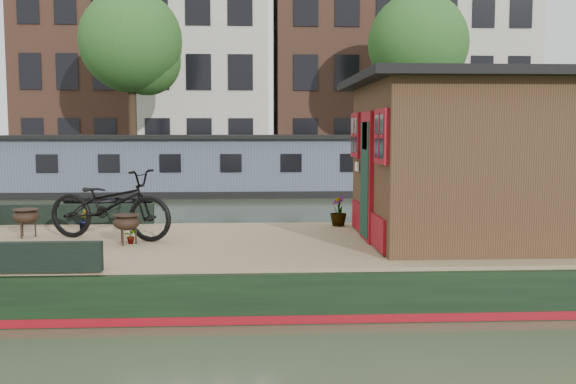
{
  "coord_description": "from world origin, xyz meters",
  "views": [
    {
      "loc": [
        -1.24,
        -9.34,
        2.28
      ],
      "look_at": [
        -0.72,
        0.5,
        1.33
      ],
      "focal_mm": 40.0,
      "sensor_mm": 36.0,
      "label": 1
    }
  ],
  "objects_px": {
    "potted_plant_a": "(130,232)",
    "dinghy": "(110,197)",
    "cabin": "(485,157)",
    "brazier_front": "(26,223)",
    "bicycle": "(110,204)",
    "brazier_rear": "(127,229)"
  },
  "relations": [
    {
      "from": "potted_plant_a",
      "to": "dinghy",
      "type": "relative_size",
      "value": 0.13
    },
    {
      "from": "cabin",
      "to": "brazier_front",
      "type": "bearing_deg",
      "value": 175.46
    },
    {
      "from": "bicycle",
      "to": "potted_plant_a",
      "type": "relative_size",
      "value": 5.61
    },
    {
      "from": "bicycle",
      "to": "brazier_front",
      "type": "xyz_separation_m",
      "value": [
        -1.33,
        0.26,
        -0.31
      ]
    },
    {
      "from": "brazier_rear",
      "to": "potted_plant_a",
      "type": "bearing_deg",
      "value": 25.68
    },
    {
      "from": "potted_plant_a",
      "to": "brazier_front",
      "type": "height_order",
      "value": "brazier_front"
    },
    {
      "from": "potted_plant_a",
      "to": "brazier_front",
      "type": "bearing_deg",
      "value": 158.31
    },
    {
      "from": "potted_plant_a",
      "to": "brazier_rear",
      "type": "distance_m",
      "value": 0.06
    },
    {
      "from": "brazier_front",
      "to": "brazier_rear",
      "type": "relative_size",
      "value": 1.01
    },
    {
      "from": "bicycle",
      "to": "brazier_rear",
      "type": "relative_size",
      "value": 4.64
    },
    {
      "from": "brazier_front",
      "to": "brazier_rear",
      "type": "bearing_deg",
      "value": -22.88
    },
    {
      "from": "bicycle",
      "to": "brazier_rear",
      "type": "distance_m",
      "value": 0.62
    },
    {
      "from": "cabin",
      "to": "dinghy",
      "type": "height_order",
      "value": "cabin"
    },
    {
      "from": "brazier_front",
      "to": "bicycle",
      "type": "bearing_deg",
      "value": -11.24
    },
    {
      "from": "bicycle",
      "to": "dinghy",
      "type": "xyz_separation_m",
      "value": [
        -2.15,
        9.69,
        -0.89
      ]
    },
    {
      "from": "bicycle",
      "to": "potted_plant_a",
      "type": "bearing_deg",
      "value": -119.23
    },
    {
      "from": "cabin",
      "to": "brazier_front",
      "type": "height_order",
      "value": "cabin"
    },
    {
      "from": "brazier_front",
      "to": "brazier_rear",
      "type": "height_order",
      "value": "brazier_front"
    },
    {
      "from": "potted_plant_a",
      "to": "brazier_front",
      "type": "distance_m",
      "value": 1.83
    },
    {
      "from": "potted_plant_a",
      "to": "brazier_rear",
      "type": "height_order",
      "value": "brazier_rear"
    },
    {
      "from": "brazier_rear",
      "to": "dinghy",
      "type": "relative_size",
      "value": 0.16
    },
    {
      "from": "dinghy",
      "to": "brazier_rear",
      "type": "bearing_deg",
      "value": -149.67
    }
  ]
}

